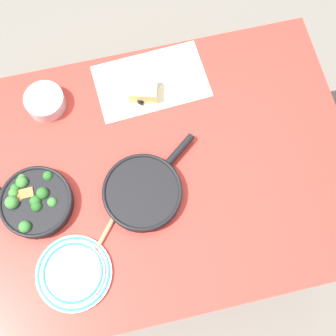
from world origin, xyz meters
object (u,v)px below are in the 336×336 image
(wooden_spoon, at_px, (111,223))
(skillet_broccoli, at_px, (33,201))
(grater_knife, at_px, (154,86))
(dinner_plate_stack, at_px, (74,273))
(prep_bowl_steel, at_px, (45,102))
(cheese_block, at_px, (143,90))
(skillet_eggs, at_px, (143,192))

(wooden_spoon, bearing_deg, skillet_broccoli, 101.42)
(grater_knife, relative_size, dinner_plate_stack, 0.85)
(skillet_broccoli, bearing_deg, prep_bowl_steel, -75.07)
(grater_knife, bearing_deg, cheese_block, 164.21)
(skillet_eggs, bearing_deg, wooden_spoon, 173.53)
(grater_knife, height_order, dinner_plate_stack, dinner_plate_stack)
(grater_knife, xyz_separation_m, prep_bowl_steel, (-0.37, 0.01, 0.02))
(cheese_block, xyz_separation_m, prep_bowl_steel, (-0.33, 0.03, 0.00))
(skillet_broccoli, relative_size, dinner_plate_stack, 1.52)
(grater_knife, relative_size, cheese_block, 1.80)
(grater_knife, height_order, prep_bowl_steel, prep_bowl_steel)
(wooden_spoon, xyz_separation_m, prep_bowl_steel, (-0.14, 0.45, 0.02))
(wooden_spoon, relative_size, prep_bowl_steel, 2.29)
(prep_bowl_steel, bearing_deg, skillet_broccoli, -104.34)
(grater_knife, bearing_deg, dinner_plate_stack, -164.47)
(skillet_eggs, distance_m, wooden_spoon, 0.14)
(skillet_broccoli, distance_m, cheese_block, 0.51)
(grater_knife, distance_m, cheese_block, 0.05)
(dinner_plate_stack, bearing_deg, skillet_eggs, 37.55)
(skillet_broccoli, xyz_separation_m, skillet_eggs, (0.34, -0.05, -0.01))
(skillet_eggs, bearing_deg, dinner_plate_stack, -179.91)
(skillet_broccoli, relative_size, cheese_block, 3.22)
(dinner_plate_stack, distance_m, prep_bowl_steel, 0.58)
(skillet_broccoli, height_order, cheese_block, skillet_broccoli)
(skillet_eggs, distance_m, cheese_block, 0.36)
(skillet_broccoli, relative_size, grater_knife, 1.79)
(prep_bowl_steel, bearing_deg, grater_knife, -2.24)
(skillet_broccoli, height_order, grater_knife, skillet_broccoli)
(wooden_spoon, xyz_separation_m, dinner_plate_stack, (-0.14, -0.13, 0.01))
(skillet_broccoli, bearing_deg, wooden_spoon, -179.12)
(skillet_broccoli, distance_m, wooden_spoon, 0.25)
(skillet_broccoli, relative_size, prep_bowl_steel, 2.66)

